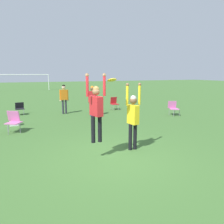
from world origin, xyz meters
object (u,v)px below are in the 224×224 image
object	(u,v)px
camping_chair_1	(173,107)
person_spectator_far	(64,96)
camping_chair_2	(14,120)
person_spectator_near	(92,98)
cooler_box	(14,122)
person_defending	(133,115)
camping_chair_0	(20,108)
frisbee	(112,80)
person_jumping	(96,107)
camping_chair_3	(114,102)

from	to	relation	value
camping_chair_1	person_spectator_far	bearing A→B (deg)	-1.16
camping_chair_2	person_spectator_near	world-z (taller)	person_spectator_near
person_spectator_far	cooler_box	world-z (taller)	person_spectator_far
person_spectator_far	person_defending	bearing A→B (deg)	-84.77
camping_chair_0	camping_chair_1	size ratio (longest dim) A/B	0.87
person_spectator_near	person_spectator_far	xyz separation A→B (m)	(-1.41, 1.37, 0.03)
camping_chair_2	person_spectator_far	distance (m)	4.54
frisbee	cooler_box	size ratio (longest dim) A/B	0.67
camping_chair_0	cooler_box	distance (m)	2.97
person_jumping	person_defending	distance (m)	1.44
camping_chair_2	cooler_box	distance (m)	1.34
camping_chair_2	cooler_box	world-z (taller)	camping_chair_2
camping_chair_2	person_defending	bearing A→B (deg)	165.26
camping_chair_3	person_jumping	bearing A→B (deg)	60.66
camping_chair_2	frisbee	bearing A→B (deg)	156.53
person_jumping	cooler_box	distance (m)	6.18
person_defending	camping_chair_0	bearing A→B (deg)	-168.50
person_spectator_near	cooler_box	distance (m)	4.46
person_defending	camping_chair_2	bearing A→B (deg)	-148.25
camping_chair_3	camping_chair_0	bearing A→B (deg)	-7.03
person_spectator_far	frisbee	bearing A→B (deg)	-91.24
person_jumping	camping_chair_3	bearing A→B (deg)	-38.13
camping_chair_0	camping_chair_2	bearing A→B (deg)	78.59
person_jumping	camping_chair_1	size ratio (longest dim) A/B	2.36
person_defending	person_spectator_far	world-z (taller)	person_defending
frisbee	camping_chair_2	bearing A→B (deg)	124.27
frisbee	camping_chair_3	distance (m)	8.88
camping_chair_1	person_spectator_near	size ratio (longest dim) A/B	0.48
camping_chair_0	person_spectator_near	xyz separation A→B (m)	(4.01, -2.12, 0.64)
person_spectator_near	person_spectator_far	size ratio (longest dim) A/B	0.98
camping_chair_2	person_spectator_far	xyz separation A→B (m)	(2.85, 3.49, 0.58)
person_spectator_near	person_spectator_far	bearing A→B (deg)	147.07
camping_chair_2	person_spectator_near	distance (m)	4.79
camping_chair_1	camping_chair_3	distance (m)	4.14
camping_chair_2	camping_chair_3	distance (m)	7.40
frisbee	person_spectator_far	size ratio (longest dim) A/B	0.15
camping_chair_2	person_spectator_far	world-z (taller)	person_spectator_far
person_jumping	camping_chair_0	xyz separation A→B (m)	(-2.08, 8.48, -1.13)
camping_chair_0	cooler_box	xyz separation A→B (m)	(-0.29, -2.94, -0.26)
frisbee	person_spectator_near	bearing A→B (deg)	77.40
person_defending	camping_chair_2	distance (m)	5.46
cooler_box	camping_chair_0	bearing A→B (deg)	84.44
camping_chair_1	person_spectator_near	distance (m)	4.93
camping_chair_2	camping_chair_3	bearing A→B (deg)	-117.29
person_defending	person_spectator_near	xyz separation A→B (m)	(0.56, 6.08, -0.10)
camping_chair_0	camping_chair_1	xyz separation A→B (m)	(8.59, -3.82, 0.05)
person_jumping	person_spectator_far	world-z (taller)	person_jumping
camping_chair_2	cooler_box	bearing A→B (deg)	-56.35
person_jumping	person_spectator_far	distance (m)	7.76
person_defending	person_spectator_near	size ratio (longest dim) A/B	1.24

